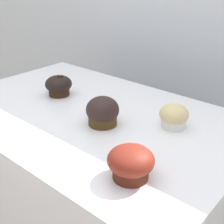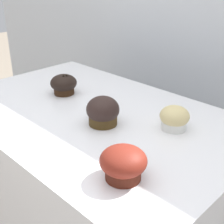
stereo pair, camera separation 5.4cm
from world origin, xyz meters
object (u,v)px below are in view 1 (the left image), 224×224
Objects in this scene: muffin_front_center at (103,112)px; muffin_back_right at (174,116)px; muffin_back_left at (131,163)px; muffin_front_left at (59,86)px.

muffin_front_center reaches higher than muffin_back_right.
muffin_back_left reaches higher than muffin_back_right.
muffin_back_left and muffin_front_left have the same top height.
muffin_front_center is 0.28m from muffin_front_left.
muffin_front_center is at bearing 146.11° from muffin_back_left.
muffin_front_left reaches higher than muffin_back_right.
muffin_front_left is (-0.50, 0.21, -0.00)m from muffin_back_left.
muffin_front_center is 0.93× the size of muffin_back_left.
muffin_back_right is (-0.06, 0.27, -0.00)m from muffin_back_left.
muffin_back_right is at bearing 101.39° from muffin_back_left.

